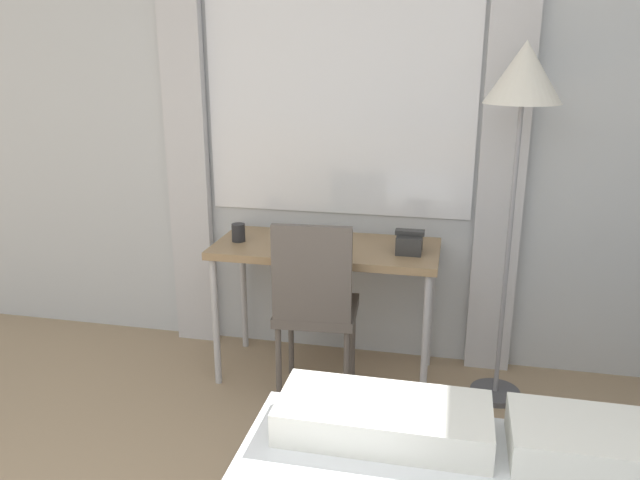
# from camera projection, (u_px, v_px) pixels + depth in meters

# --- Properties ---
(wall_back_with_window) EXTENTS (4.90, 0.13, 2.70)m
(wall_back_with_window) POSITION_uv_depth(u_px,v_px,m) (328.00, 122.00, 3.44)
(wall_back_with_window) COLOR silver
(wall_back_with_window) RESTS_ON ground_plane
(desk) EXTENTS (1.18, 0.53, 0.75)m
(desk) POSITION_uv_depth(u_px,v_px,m) (326.00, 257.00, 3.30)
(desk) COLOR #937551
(desk) RESTS_ON ground_plane
(desk_chair) EXTENTS (0.43, 0.43, 0.96)m
(desk_chair) POSITION_uv_depth(u_px,v_px,m) (315.00, 301.00, 3.09)
(desk_chair) COLOR #59514C
(desk_chair) RESTS_ON ground_plane
(standing_lamp) EXTENTS (0.35, 0.35, 1.78)m
(standing_lamp) POSITION_uv_depth(u_px,v_px,m) (522.00, 96.00, 2.82)
(standing_lamp) COLOR #4C4C51
(standing_lamp) RESTS_ON ground_plane
(telephone) EXTENTS (0.15, 0.16, 0.12)m
(telephone) POSITION_uv_depth(u_px,v_px,m) (410.00, 242.00, 3.15)
(telephone) COLOR #2D2D2D
(telephone) RESTS_ON desk
(book) EXTENTS (0.22, 0.21, 0.02)m
(book) POSITION_uv_depth(u_px,v_px,m) (319.00, 243.00, 3.27)
(book) COLOR #33664C
(book) RESTS_ON desk
(mug) EXTENTS (0.07, 0.07, 0.10)m
(mug) POSITION_uv_depth(u_px,v_px,m) (238.00, 233.00, 3.33)
(mug) COLOR #262628
(mug) RESTS_ON desk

